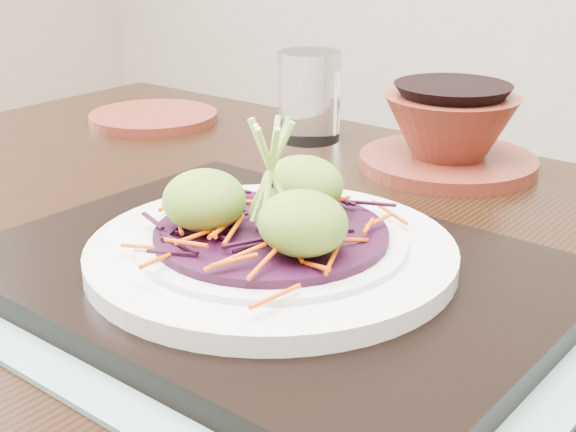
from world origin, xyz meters
The scene contains 11 objects.
dining_table centered at (0.04, 0.06, 0.59)m, with size 1.15×0.82×0.68m.
placemat centered at (0.08, 0.01, 0.68)m, with size 0.43×0.33×0.00m, color gray.
serving_tray centered at (0.08, 0.01, 0.69)m, with size 0.37×0.28×0.02m, color black.
white_plate centered at (0.08, 0.01, 0.71)m, with size 0.24×0.24×0.02m.
cabbage_bed centered at (0.08, 0.01, 0.72)m, with size 0.15×0.15×0.01m, color black.
carrot_julienne centered at (0.08, 0.01, 0.73)m, with size 0.19×0.19×0.01m, color #DC4803, non-canonical shape.
guacamole_scoops centered at (0.08, 0.01, 0.74)m, with size 0.13×0.12×0.04m.
scallion_garnish centered at (0.08, 0.01, 0.76)m, with size 0.06×0.06×0.08m, color #A4D153, non-canonical shape.
terracotta_side_plate centered at (-0.29, 0.31, 0.68)m, with size 0.15×0.15×0.01m, color #5C2116.
water_glass centered at (-0.09, 0.34, 0.73)m, with size 0.07×0.07×0.10m, color white.
terracotta_bowl_set centered at (0.07, 0.32, 0.71)m, with size 0.21×0.21×0.07m.
Camera 1 is at (0.35, -0.39, 0.92)m, focal length 50.00 mm.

